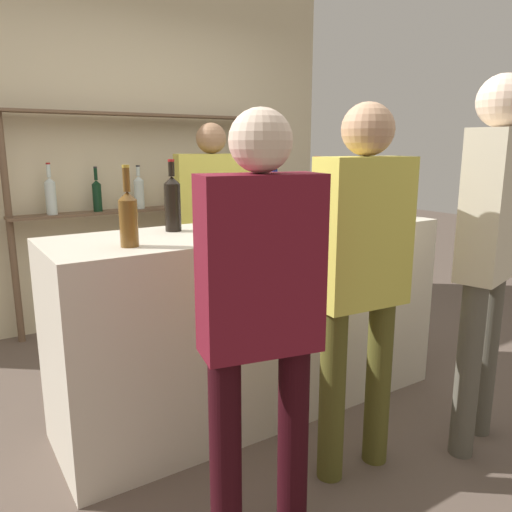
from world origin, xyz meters
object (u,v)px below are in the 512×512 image
(counter_bottle_2, at_px, (128,217))
(counter_bottle_3, at_px, (316,200))
(server_behind_counter, at_px, (213,221))
(counter_bottle_4, at_px, (173,202))
(ice_bucket, at_px, (255,210))
(counter_bottle_1, at_px, (274,200))
(counter_bottle_0, at_px, (396,193))
(cork_jar, at_px, (361,202))
(customer_center, at_px, (362,265))
(customer_left, at_px, (260,305))
(customer_right, at_px, (490,234))

(counter_bottle_2, distance_m, counter_bottle_3, 1.04)
(counter_bottle_2, height_order, server_behind_counter, server_behind_counter)
(counter_bottle_4, bearing_deg, ice_bucket, -43.39)
(counter_bottle_1, distance_m, ice_bucket, 0.42)
(counter_bottle_0, height_order, counter_bottle_2, counter_bottle_0)
(counter_bottle_4, xyz_separation_m, ice_bucket, (0.30, -0.28, -0.03))
(counter_bottle_1, bearing_deg, counter_bottle_0, -16.74)
(counter_bottle_1, distance_m, server_behind_counter, 0.83)
(cork_jar, bearing_deg, counter_bottle_1, 178.01)
(counter_bottle_3, bearing_deg, ice_bucket, -173.65)
(customer_center, bearing_deg, counter_bottle_3, -18.05)
(customer_left, distance_m, server_behind_counter, 1.93)
(counter_bottle_2, bearing_deg, cork_jar, 8.74)
(counter_bottle_0, distance_m, customer_right, 0.84)
(counter_bottle_3, xyz_separation_m, customer_center, (-0.26, -0.61, -0.20))
(counter_bottle_0, distance_m, counter_bottle_3, 0.63)
(cork_jar, relative_size, customer_left, 0.09)
(counter_bottle_0, xyz_separation_m, customer_right, (-0.26, -0.79, -0.11))
(counter_bottle_4, distance_m, customer_right, 1.50)
(customer_left, bearing_deg, counter_bottle_0, -51.01)
(counter_bottle_4, bearing_deg, counter_bottle_0, -9.49)
(counter_bottle_4, distance_m, cork_jar, 1.26)
(counter_bottle_3, bearing_deg, counter_bottle_0, 0.97)
(counter_bottle_0, xyz_separation_m, customer_left, (-1.47, -0.75, -0.24))
(customer_right, bearing_deg, counter_bottle_1, 9.95)
(counter_bottle_2, relative_size, ice_bucket, 1.48)
(counter_bottle_0, bearing_deg, counter_bottle_2, -178.55)
(counter_bottle_1, xyz_separation_m, counter_bottle_2, (-0.93, -0.27, 0.01))
(counter_bottle_3, xyz_separation_m, server_behind_counter, (-0.08, 1.04, -0.24))
(ice_bucket, distance_m, customer_right, 1.08)
(customer_left, bearing_deg, counter_bottle_1, -24.99)
(counter_bottle_1, bearing_deg, counter_bottle_3, -64.92)
(counter_bottle_4, relative_size, ice_bucket, 1.53)
(customer_left, height_order, server_behind_counter, server_behind_counter)
(counter_bottle_1, distance_m, cork_jar, 0.65)
(counter_bottle_0, xyz_separation_m, counter_bottle_1, (-0.74, 0.22, -0.02))
(counter_bottle_1, xyz_separation_m, server_behind_counter, (0.03, 0.80, -0.22))
(counter_bottle_3, height_order, customer_right, customer_right)
(server_behind_counter, bearing_deg, counter_bottle_4, -25.28)
(customer_left, distance_m, customer_center, 0.60)
(counter_bottle_3, distance_m, server_behind_counter, 1.07)
(counter_bottle_3, xyz_separation_m, ice_bucket, (-0.42, -0.05, -0.02))
(ice_bucket, height_order, customer_right, customer_right)
(counter_bottle_1, height_order, counter_bottle_3, counter_bottle_3)
(counter_bottle_4, height_order, ice_bucket, counter_bottle_4)
(counter_bottle_1, bearing_deg, customer_center, -99.96)
(counter_bottle_0, height_order, counter_bottle_3, counter_bottle_3)
(cork_jar, bearing_deg, customer_center, -134.07)
(counter_bottle_4, bearing_deg, customer_right, -42.91)
(counter_bottle_0, relative_size, server_behind_counter, 0.23)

